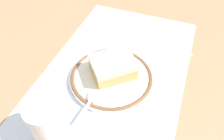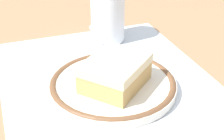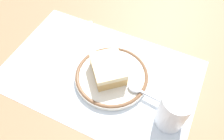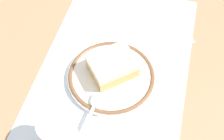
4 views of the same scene
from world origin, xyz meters
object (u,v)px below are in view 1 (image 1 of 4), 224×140
Objects in this scene: cake_slice at (112,66)px; cup at (50,125)px; plate at (112,77)px; spoon at (86,107)px; napkin at (162,42)px.

cake_slice is 0.18m from cup.
cup reaches higher than plate.
cup is at bearing 162.77° from plate.
plate is at bearing -160.12° from cake_slice.
spoon is 0.28m from napkin.
spoon reaches higher than plate.
cup is (-0.07, 0.03, 0.03)m from spoon.
cake_slice reaches higher than napkin.
plate is 1.46× the size of napkin.
cup is (-0.17, 0.05, 0.01)m from cake_slice.
spoon is at bearing 159.64° from napkin.
plate is 1.57× the size of cake_slice.
napkin is (0.33, -0.13, -0.04)m from cup.
cake_slice reaches higher than spoon.
cup reaches higher than cake_slice.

